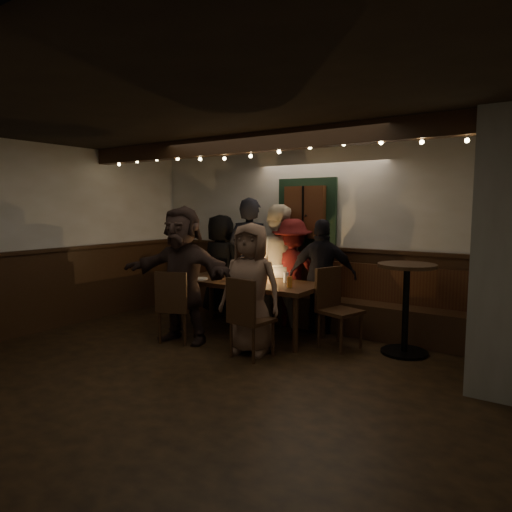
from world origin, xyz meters
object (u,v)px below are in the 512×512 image
Objects in this scene: person_d at (292,273)px; chair_end at (334,302)px; chair_near_right at (247,314)px; person_b at (250,259)px; person_f at (183,274)px; high_top at (406,297)px; dining_table at (247,285)px; person_c at (276,265)px; person_g at (251,288)px; chair_near_left at (174,303)px; person_e at (323,276)px; person_a at (221,265)px.

chair_end is at bearing 124.89° from person_d.
chair_near_right is 0.50× the size of person_b.
person_f is at bearing 174.21° from chair_near_right.
high_top is 0.69× the size of person_d.
chair_near_right reaches higher than dining_table.
person_c is at bearing 110.00° from chair_near_right.
person_c is at bearing 170.27° from high_top.
person_b is at bearing -21.31° from person_d.
high_top is 0.57× the size of person_b.
person_b reaches higher than person_g.
chair_end reaches higher than chair_near_left.
person_b is at bearing 114.10° from person_g.
person_e is (0.21, 1.49, 0.26)m from chair_near_right.
chair_near_left is 0.37m from person_f.
person_a is at bearing 135.95° from chair_near_right.
person_d reaches higher than person_g.
dining_table is at bearing 41.80° from person_d.
person_a is at bearing -20.31° from person_c.
person_a is (-2.24, 0.57, 0.25)m from chair_end.
person_b reaches higher than person_d.
person_b is at bearing -15.27° from person_c.
chair_near_right is 1.88m from high_top.
person_a reaches higher than dining_table.
person_f is 1.00m from person_g.
person_b reaches higher than person_a.
dining_table is 1.32× the size of person_g.
person_d is (0.30, 0.68, 0.11)m from dining_table.
person_f is (-0.78, -1.44, 0.09)m from person_d.
person_c reaches higher than person_f.
person_d is at bearing -28.54° from person_e.
person_d is at bearing 149.26° from chair_end.
person_c reaches higher than high_top.
person_d is 0.89× the size of person_f.
chair_near_left is 1.78m from person_d.
person_f reaches higher than high_top.
chair_near_right is 1.68m from person_c.
person_g is (-1.53, -0.98, 0.10)m from high_top.
dining_table is at bearing 150.87° from person_a.
chair_near_left is 0.59× the size of person_d.
dining_table is at bearing 15.07° from person_e.
person_b is 1.60m from person_g.
chair_end is 0.56× the size of person_f.
person_f is at bearing 174.97° from person_g.
person_d reaches higher than chair_near_left.
person_b is at bearing 162.66° from chair_end.
person_g is at bearing -51.97° from dining_table.
person_c is (0.04, 0.67, 0.21)m from dining_table.
dining_table is at bearing 109.12° from person_b.
person_e is at bearing 65.03° from person_g.
person_g reaches higher than chair_end.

